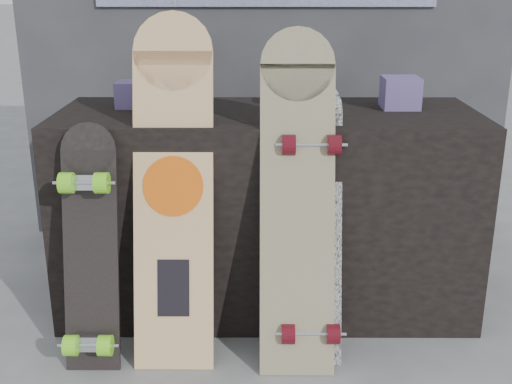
{
  "coord_description": "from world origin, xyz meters",
  "views": [
    {
      "loc": [
        -0.03,
        -1.9,
        1.29
      ],
      "look_at": [
        -0.04,
        0.2,
        0.58
      ],
      "focal_mm": 45.0,
      "sensor_mm": 36.0,
      "label": 1
    }
  ],
  "objects_px": {
    "skateboard_dark": "(89,248)",
    "longboard_cascadia": "(310,219)",
    "longboard_celtic": "(297,191)",
    "longboard_geisha": "(173,181)",
    "vendor_table": "(267,210)"
  },
  "relations": [
    {
      "from": "longboard_cascadia",
      "to": "skateboard_dark",
      "type": "bearing_deg",
      "value": -173.58
    },
    {
      "from": "vendor_table",
      "to": "skateboard_dark",
      "type": "height_order",
      "value": "skateboard_dark"
    },
    {
      "from": "longboard_celtic",
      "to": "skateboard_dark",
      "type": "relative_size",
      "value": 1.36
    },
    {
      "from": "longboard_geisha",
      "to": "skateboard_dark",
      "type": "distance_m",
      "value": 0.36
    },
    {
      "from": "longboard_celtic",
      "to": "longboard_geisha",
      "type": "bearing_deg",
      "value": 175.58
    },
    {
      "from": "longboard_geisha",
      "to": "skateboard_dark",
      "type": "bearing_deg",
      "value": -158.79
    },
    {
      "from": "vendor_table",
      "to": "longboard_celtic",
      "type": "distance_m",
      "value": 0.42
    },
    {
      "from": "longboard_celtic",
      "to": "vendor_table",
      "type": "bearing_deg",
      "value": 105.44
    },
    {
      "from": "longboard_geisha",
      "to": "longboard_cascadia",
      "type": "bearing_deg",
      "value": -2.91
    },
    {
      "from": "skateboard_dark",
      "to": "longboard_cascadia",
      "type": "bearing_deg",
      "value": 6.42
    },
    {
      "from": "vendor_table",
      "to": "longboard_geisha",
      "type": "relative_size",
      "value": 1.35
    },
    {
      "from": "longboard_geisha",
      "to": "skateboard_dark",
      "type": "relative_size",
      "value": 1.42
    },
    {
      "from": "skateboard_dark",
      "to": "longboard_geisha",
      "type": "bearing_deg",
      "value": 21.21
    },
    {
      "from": "vendor_table",
      "to": "longboard_celtic",
      "type": "height_order",
      "value": "longboard_celtic"
    },
    {
      "from": "longboard_geisha",
      "to": "longboard_cascadia",
      "type": "distance_m",
      "value": 0.49
    }
  ]
}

